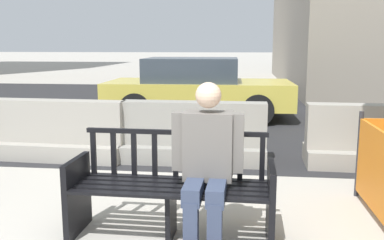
% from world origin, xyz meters
% --- Properties ---
extents(street_asphalt, '(120.00, 12.00, 0.01)m').
position_xyz_m(street_asphalt, '(0.00, 8.70, 0.00)').
color(street_asphalt, '#28282B').
rests_on(street_asphalt, ground).
extents(street_bench, '(1.70, 0.56, 0.88)m').
position_xyz_m(street_bench, '(-0.10, 0.88, 0.40)').
color(street_bench, black).
rests_on(street_bench, ground).
extents(seated_person, '(0.58, 0.73, 1.31)m').
position_xyz_m(seated_person, '(0.20, 0.82, 0.69)').
color(seated_person, '#66605B').
rests_on(seated_person, ground).
extents(jersey_barrier_centre, '(2.00, 0.69, 0.84)m').
position_xyz_m(jersey_barrier_centre, '(-0.19, 3.29, 0.34)').
color(jersey_barrier_centre, gray).
rests_on(jersey_barrier_centre, ground).
extents(jersey_barrier_left, '(2.03, 0.77, 0.84)m').
position_xyz_m(jersey_barrier_left, '(-2.16, 3.24, 0.34)').
color(jersey_barrier_left, '#9E998E').
rests_on(jersey_barrier_left, ground).
extents(jersey_barrier_right, '(2.02, 0.73, 0.84)m').
position_xyz_m(jersey_barrier_right, '(2.34, 3.28, 0.34)').
color(jersey_barrier_right, '#9E998E').
rests_on(jersey_barrier_right, ground).
extents(car_taxi_near, '(4.10, 2.06, 1.33)m').
position_xyz_m(car_taxi_near, '(-0.53, 6.96, 0.67)').
color(car_taxi_near, '#DBC64C').
rests_on(car_taxi_near, ground).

